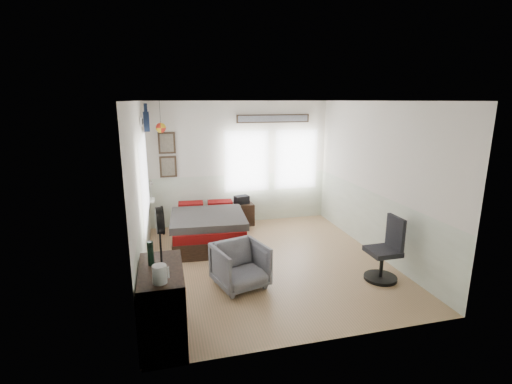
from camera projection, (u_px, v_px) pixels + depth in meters
ground_plane at (267, 262)px, 6.40m from camera, size 4.00×4.50×0.01m
room_shell at (260, 168)px, 6.17m from camera, size 4.02×4.52×2.71m
wall_decor at (189, 131)px, 7.47m from camera, size 3.55×1.32×1.44m
bed at (208, 227)px, 7.26m from camera, size 1.47×1.97×0.60m
dresser at (163, 305)px, 4.21m from camera, size 0.48×1.00×0.90m
armchair at (240, 266)px, 5.48m from camera, size 0.88×0.89×0.66m
nightstand at (242, 214)px, 8.25m from camera, size 0.51×0.42×0.49m
task_chair at (386, 254)px, 5.68m from camera, size 0.50×0.50×1.01m
kettle at (160, 274)px, 3.75m from camera, size 0.17×0.14×0.19m
bottle at (151, 253)px, 4.15m from camera, size 0.07×0.07×0.28m
stand_fan at (160, 222)px, 3.87m from camera, size 0.10×0.31×0.74m
black_bag at (242, 200)px, 8.17m from camera, size 0.35×0.27×0.18m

